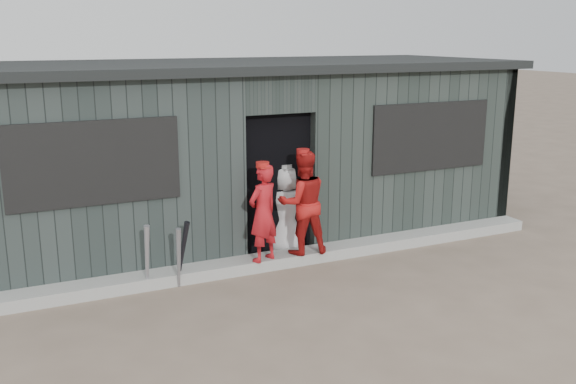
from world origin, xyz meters
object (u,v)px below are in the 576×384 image
bat_left (147,258)px  player_red_right (303,203)px  bat_right (183,252)px  player_grey_back (286,211)px  dugout (241,150)px  player_red_left (263,213)px  bat_mid (179,258)px

bat_left → player_red_right: player_red_right is taller
bat_right → player_grey_back: (1.61, 0.47, 0.22)m
bat_left → player_red_right: 2.16m
dugout → player_red_right: bearing=-83.6°
player_red_right → player_red_left: bearing=14.0°
bat_left → player_grey_back: size_ratio=0.68×
bat_mid → bat_left: bearing=169.0°
bat_mid → dugout: bearing=51.3°
player_red_right → dugout: bearing=-75.8°
bat_mid → player_red_left: size_ratio=0.62×
player_red_left → bat_mid: bearing=-17.5°
bat_mid → dugout: 2.64m
player_red_left → player_red_right: size_ratio=0.92×
dugout → bat_mid: bearing=-128.7°
bat_mid → player_red_right: player_red_right is taller
bat_mid → player_red_left: (1.16, 0.13, 0.39)m
player_red_right → bat_right: bearing=9.5°
bat_mid → player_red_right: 1.82m
bat_left → player_grey_back: bearing=15.0°
player_red_left → player_grey_back: size_ratio=1.01×
bat_left → player_red_left: (1.52, 0.06, 0.36)m
bat_mid → player_red_right: bearing=6.4°
bat_right → player_red_right: (1.66, 0.05, 0.43)m
bat_mid → player_red_left: 1.23m
bat_right → dugout: (1.47, 1.79, 0.88)m
player_grey_back → player_red_left: bearing=53.5°
bat_right → player_grey_back: 1.70m
player_red_left → player_red_right: bearing=162.1°
bat_left → bat_mid: (0.36, -0.07, -0.03)m
bat_mid → player_grey_back: 1.83m
bat_left → dugout: bearing=44.2°
player_red_right → dugout: dugout is taller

